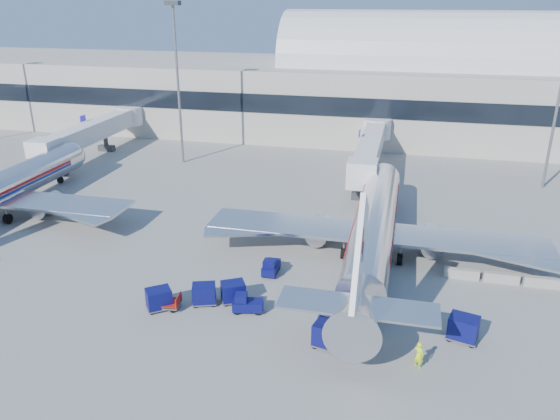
% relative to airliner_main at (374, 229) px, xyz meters
% --- Properties ---
extents(ground, '(260.00, 260.00, 0.00)m').
position_rel_airliner_main_xyz_m(ground, '(-10.00, -4.51, -2.93)').
color(ground, gray).
rests_on(ground, ground).
extents(terminal, '(170.00, 28.15, 21.00)m').
position_rel_airliner_main_xyz_m(terminal, '(-23.60, 51.46, 4.60)').
color(terminal, '#B2AA9E').
rests_on(terminal, ground).
extents(airliner_main, '(32.00, 37.26, 12.07)m').
position_rel_airliner_main_xyz_m(airliner_main, '(0.00, 0.00, 0.00)').
color(airliner_main, silver).
rests_on(airliner_main, ground).
extents(jetbridge_near, '(4.40, 27.50, 6.25)m').
position_rel_airliner_main_xyz_m(jetbridge_near, '(-2.40, 26.30, 1.00)').
color(jetbridge_near, silver).
rests_on(jetbridge_near, ground).
extents(jetbridge_mid, '(4.40, 27.50, 6.25)m').
position_rel_airliner_main_xyz_m(jetbridge_mid, '(-44.40, 26.30, 1.00)').
color(jetbridge_mid, silver).
rests_on(jetbridge_mid, ground).
extents(mast_west, '(2.00, 1.20, 22.60)m').
position_rel_airliner_main_xyz_m(mast_west, '(-30.00, 25.49, 11.87)').
color(mast_west, slate).
rests_on(mast_west, ground).
extents(barrier_near, '(3.00, 0.55, 0.90)m').
position_rel_airliner_main_xyz_m(barrier_near, '(8.00, -2.51, -2.48)').
color(barrier_near, '#9E9E96').
rests_on(barrier_near, ground).
extents(barrier_mid, '(3.00, 0.55, 0.90)m').
position_rel_airliner_main_xyz_m(barrier_mid, '(11.30, -2.51, -2.48)').
color(barrier_mid, '#9E9E96').
rests_on(barrier_mid, ground).
extents(barrier_far, '(3.00, 0.55, 0.90)m').
position_rel_airliner_main_xyz_m(barrier_far, '(14.60, -2.51, -2.48)').
color(barrier_far, '#9E9E96').
rests_on(barrier_far, ground).
extents(tug_lead, '(2.56, 1.61, 1.55)m').
position_rel_airliner_main_xyz_m(tug_lead, '(-8.87, -12.07, -2.22)').
color(tug_lead, '#0A0B4B').
rests_on(tug_lead, ground).
extents(tug_right, '(2.29, 1.86, 1.34)m').
position_rel_airliner_main_xyz_m(tug_right, '(-0.41, -8.04, -2.32)').
color(tug_right, '#0A0B4B').
rests_on(tug_right, ground).
extents(tug_left, '(1.23, 2.45, 1.59)m').
position_rel_airliner_main_xyz_m(tug_left, '(-8.55, -5.61, -2.20)').
color(tug_left, '#0A0B4B').
rests_on(tug_left, ground).
extents(cart_train_a, '(2.43, 2.25, 1.72)m').
position_rel_airliner_main_xyz_m(cart_train_a, '(-10.35, -10.87, -2.01)').
color(cart_train_a, '#0A0B4B').
rests_on(cart_train_a, ground).
extents(cart_train_b, '(2.31, 2.02, 1.70)m').
position_rel_airliner_main_xyz_m(cart_train_b, '(-12.53, -11.74, -2.02)').
color(cart_train_b, '#0A0B4B').
rests_on(cart_train_b, ground).
extents(cart_train_c, '(2.49, 2.41, 1.75)m').
position_rel_airliner_main_xyz_m(cart_train_c, '(-15.73, -13.31, -1.99)').
color(cart_train_c, '#0A0B4B').
rests_on(cart_train_c, ground).
extents(cart_solo_near, '(2.46, 2.08, 1.89)m').
position_rel_airliner_main_xyz_m(cart_solo_near, '(-1.88, -15.21, -1.92)').
color(cart_solo_near, '#0A0B4B').
rests_on(cart_solo_near, ground).
extents(cart_solo_far, '(2.50, 2.14, 1.89)m').
position_rel_airliner_main_xyz_m(cart_solo_far, '(7.42, -12.14, -1.92)').
color(cart_solo_far, '#0A0B4B').
rests_on(cart_solo_far, ground).
extents(cart_open_red, '(2.41, 1.83, 0.60)m').
position_rel_airliner_main_xyz_m(cart_open_red, '(-15.25, -13.09, -2.50)').
color(cart_open_red, slate).
rests_on(cart_open_red, ground).
extents(ramp_worker, '(0.86, 0.80, 1.97)m').
position_rel_airliner_main_xyz_m(ramp_worker, '(4.30, -16.06, -1.94)').
color(ramp_worker, '#AED816').
rests_on(ramp_worker, ground).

